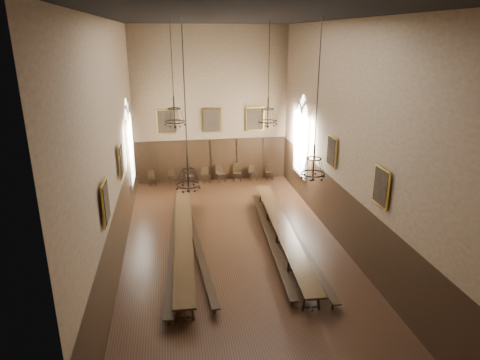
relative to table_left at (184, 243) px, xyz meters
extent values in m
cube|color=black|center=(2.07, -0.03, -0.40)|extent=(9.00, 18.00, 0.02)
cube|color=black|center=(2.07, -0.03, 8.62)|extent=(9.00, 18.00, 0.02)
cube|color=#7D644C|center=(2.07, 8.98, 4.11)|extent=(9.00, 0.02, 9.00)
cube|color=#7D644C|center=(2.07, -9.04, 4.11)|extent=(9.00, 0.02, 9.00)
cube|color=#7D644C|center=(-2.44, -0.03, 4.11)|extent=(0.02, 18.00, 9.00)
cube|color=#7D644C|center=(6.58, -0.03, 4.11)|extent=(0.02, 18.00, 9.00)
cube|color=black|center=(0.00, 0.00, 0.36)|extent=(1.01, 10.08, 0.07)
cube|color=black|center=(4.13, -0.03, 0.37)|extent=(1.27, 10.29, 0.07)
cube|color=black|center=(-0.39, 0.23, 0.06)|extent=(0.85, 10.58, 0.05)
cube|color=black|center=(0.53, -0.02, 0.00)|extent=(0.88, 9.34, 0.05)
cube|color=black|center=(3.61, 0.05, 0.01)|extent=(0.88, 9.50, 0.05)
cube|color=black|center=(4.64, -0.24, 0.02)|extent=(0.38, 9.68, 0.05)
cube|color=black|center=(-1.53, 8.47, 0.03)|extent=(0.50, 0.50, 0.05)
cube|color=black|center=(-1.53, 8.64, 0.26)|extent=(0.38, 0.16, 0.47)
cube|color=black|center=(-0.38, 8.56, 0.01)|extent=(0.47, 0.47, 0.05)
cube|color=black|center=(-0.38, 8.73, 0.24)|extent=(0.38, 0.14, 0.45)
cube|color=black|center=(0.68, 8.56, 0.05)|extent=(0.48, 0.48, 0.05)
cube|color=black|center=(0.68, 8.74, 0.29)|extent=(0.41, 0.11, 0.49)
cube|color=black|center=(1.62, 8.42, 0.06)|extent=(0.53, 0.53, 0.05)
cube|color=black|center=(1.62, 8.60, 0.32)|extent=(0.42, 0.15, 0.51)
cube|color=black|center=(2.53, 8.51, 0.09)|extent=(0.56, 0.56, 0.05)
cube|color=black|center=(2.53, 8.71, 0.37)|extent=(0.45, 0.17, 0.54)
cube|color=black|center=(3.55, 8.53, 0.10)|extent=(0.54, 0.54, 0.05)
cube|color=black|center=(3.55, 8.72, 0.37)|extent=(0.46, 0.13, 0.54)
cube|color=black|center=(4.48, 8.51, 0.03)|extent=(0.50, 0.50, 0.05)
cube|color=black|center=(4.48, 8.68, 0.27)|extent=(0.39, 0.16, 0.47)
cube|color=black|center=(5.53, 8.48, 0.04)|extent=(0.41, 0.41, 0.05)
cube|color=black|center=(5.53, 8.66, 0.29)|extent=(0.41, 0.04, 0.48)
cylinder|color=black|center=(-0.10, 2.72, 7.08)|extent=(0.03, 0.03, 3.05)
torus|color=black|center=(-0.10, 2.72, 4.46)|extent=(0.88, 0.88, 0.05)
torus|color=black|center=(-0.10, 2.72, 5.03)|extent=(0.56, 0.56, 0.04)
cylinder|color=black|center=(-0.10, 2.72, 4.93)|extent=(0.06, 0.06, 1.25)
cylinder|color=black|center=(3.99, 2.52, 7.02)|extent=(0.03, 0.03, 3.17)
torus|color=black|center=(3.99, 2.52, 4.39)|extent=(0.85, 0.85, 0.05)
torus|color=black|center=(3.99, 2.52, 4.94)|extent=(0.54, 0.54, 0.04)
cylinder|color=black|center=(3.99, 2.52, 4.84)|extent=(0.06, 0.06, 1.19)
cylinder|color=black|center=(0.18, -2.95, 6.53)|extent=(0.03, 0.03, 4.15)
torus|color=black|center=(0.18, -2.95, 3.53)|extent=(0.75, 0.75, 0.04)
torus|color=black|center=(0.18, -2.95, 4.01)|extent=(0.48, 0.48, 0.04)
cylinder|color=black|center=(0.18, -2.95, 3.93)|extent=(0.05, 0.05, 1.06)
cylinder|color=black|center=(4.35, -2.80, 6.62)|extent=(0.03, 0.03, 3.97)
torus|color=black|center=(4.35, -2.80, 3.64)|extent=(0.81, 0.81, 0.05)
torus|color=black|center=(4.35, -2.80, 4.16)|extent=(0.51, 0.51, 0.04)
cylinder|color=black|center=(4.35, -2.80, 4.06)|extent=(0.06, 0.06, 1.14)
cube|color=gold|center=(-0.53, 8.85, 3.31)|extent=(1.10, 0.12, 1.40)
cube|color=black|center=(-0.53, 8.85, 3.31)|extent=(0.98, 0.02, 1.28)
cube|color=gold|center=(2.07, 8.85, 3.31)|extent=(1.10, 0.12, 1.40)
cube|color=black|center=(2.07, 8.85, 3.31)|extent=(0.98, 0.02, 1.28)
cube|color=gold|center=(4.67, 8.85, 3.31)|extent=(1.10, 0.12, 1.40)
cube|color=black|center=(4.67, 8.85, 3.31)|extent=(0.98, 0.02, 1.28)
cube|color=gold|center=(-2.31, 0.97, 3.31)|extent=(0.12, 1.00, 1.30)
cube|color=black|center=(-2.31, 0.97, 3.31)|extent=(0.02, 0.88, 1.18)
cube|color=gold|center=(-2.31, -3.53, 3.31)|extent=(0.12, 1.00, 1.30)
cube|color=black|center=(-2.31, -3.53, 3.31)|extent=(0.02, 0.88, 1.18)
cube|color=gold|center=(6.45, 0.97, 3.31)|extent=(0.12, 1.00, 1.30)
cube|color=black|center=(6.45, 0.97, 3.31)|extent=(0.02, 0.88, 1.18)
cube|color=gold|center=(6.45, -3.53, 3.31)|extent=(0.12, 1.00, 1.30)
cube|color=black|center=(6.45, -3.53, 3.31)|extent=(0.02, 0.88, 1.18)
camera|label=1|loc=(-0.25, -15.82, 8.04)|focal=32.00mm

